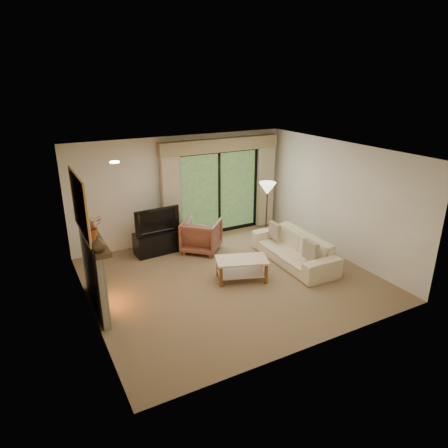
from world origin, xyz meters
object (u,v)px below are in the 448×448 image
coffee_table (242,269)px  armchair (201,235)px  sofa (294,249)px  media_console (157,242)px

coffee_table → armchair: bearing=113.2°
armchair → sofa: (1.53, -1.53, -0.06)m
sofa → armchair: bearing=-133.2°
media_console → sofa: size_ratio=0.46×
armchair → coffee_table: armchair is taller
media_console → sofa: bearing=-41.0°
media_console → coffee_table: media_console is taller
coffee_table → media_console: bearing=137.0°
sofa → coffee_table: bearing=-81.4°
sofa → coffee_table: size_ratio=2.15×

